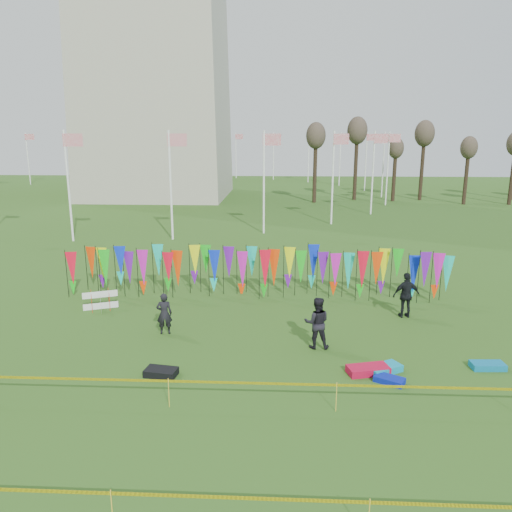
{
  "coord_description": "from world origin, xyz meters",
  "views": [
    {
      "loc": [
        1.33,
        -15.43,
        7.69
      ],
      "look_at": [
        0.26,
        6.0,
        2.45
      ],
      "focal_mm": 35.0,
      "sensor_mm": 36.0,
      "label": 1
    }
  ],
  "objects_px": {
    "kite_bag_turquoise": "(384,369)",
    "kite_bag_blue": "(389,380)",
    "person_mid": "(317,323)",
    "kite_bag_red": "(368,370)",
    "kite_bag_teal": "(488,366)",
    "person_right": "(406,295)",
    "box_kite": "(100,300)",
    "person_left": "(164,314)",
    "kite_bag_black": "(161,372)"
  },
  "relations": [
    {
      "from": "kite_bag_red",
      "to": "kite_bag_teal",
      "type": "bearing_deg",
      "value": 7.62
    },
    {
      "from": "kite_bag_red",
      "to": "box_kite",
      "type": "bearing_deg",
      "value": 152.72
    },
    {
      "from": "person_mid",
      "to": "kite_bag_blue",
      "type": "height_order",
      "value": "person_mid"
    },
    {
      "from": "person_mid",
      "to": "kite_bag_red",
      "type": "height_order",
      "value": "person_mid"
    },
    {
      "from": "person_left",
      "to": "kite_bag_teal",
      "type": "relative_size",
      "value": 1.52
    },
    {
      "from": "kite_bag_turquoise",
      "to": "kite_bag_red",
      "type": "xyz_separation_m",
      "value": [
        -0.55,
        -0.12,
        0.01
      ]
    },
    {
      "from": "kite_bag_turquoise",
      "to": "kite_bag_teal",
      "type": "relative_size",
      "value": 1.05
    },
    {
      "from": "person_mid",
      "to": "kite_bag_red",
      "type": "relative_size",
      "value": 1.43
    },
    {
      "from": "person_left",
      "to": "person_mid",
      "type": "bearing_deg",
      "value": 160.48
    },
    {
      "from": "person_left",
      "to": "kite_bag_black",
      "type": "relative_size",
      "value": 1.62
    },
    {
      "from": "kite_bag_black",
      "to": "box_kite",
      "type": "bearing_deg",
      "value": 124.29
    },
    {
      "from": "person_right",
      "to": "kite_bag_turquoise",
      "type": "height_order",
      "value": "person_right"
    },
    {
      "from": "kite_bag_blue",
      "to": "kite_bag_black",
      "type": "bearing_deg",
      "value": 179.11
    },
    {
      "from": "kite_bag_blue",
      "to": "kite_bag_teal",
      "type": "height_order",
      "value": "kite_bag_teal"
    },
    {
      "from": "person_mid",
      "to": "person_right",
      "type": "bearing_deg",
      "value": -138.81
    },
    {
      "from": "person_left",
      "to": "box_kite",
      "type": "bearing_deg",
      "value": -46.39
    },
    {
      "from": "kite_bag_teal",
      "to": "person_left",
      "type": "bearing_deg",
      "value": 167.89
    },
    {
      "from": "kite_bag_blue",
      "to": "person_mid",
      "type": "bearing_deg",
      "value": 129.53
    },
    {
      "from": "kite_bag_black",
      "to": "person_mid",
      "type": "bearing_deg",
      "value": 25.45
    },
    {
      "from": "person_left",
      "to": "kite_bag_blue",
      "type": "distance_m",
      "value": 8.86
    },
    {
      "from": "person_mid",
      "to": "kite_bag_blue",
      "type": "xyz_separation_m",
      "value": [
        2.15,
        -2.6,
        -0.88
      ]
    },
    {
      "from": "box_kite",
      "to": "kite_bag_blue",
      "type": "bearing_deg",
      "value": -28.5
    },
    {
      "from": "box_kite",
      "to": "kite_bag_red",
      "type": "distance_m",
      "value": 12.39
    },
    {
      "from": "kite_bag_red",
      "to": "kite_bag_turquoise",
      "type": "bearing_deg",
      "value": 12.18
    },
    {
      "from": "person_right",
      "to": "kite_bag_red",
      "type": "relative_size",
      "value": 1.45
    },
    {
      "from": "person_mid",
      "to": "kite_bag_turquoise",
      "type": "height_order",
      "value": "person_mid"
    },
    {
      "from": "person_mid",
      "to": "kite_bag_red",
      "type": "xyz_separation_m",
      "value": [
        1.57,
        -1.99,
        -0.85
      ]
    },
    {
      "from": "person_mid",
      "to": "person_right",
      "type": "xyz_separation_m",
      "value": [
        4.05,
        3.38,
        0.01
      ]
    },
    {
      "from": "kite_bag_red",
      "to": "kite_bag_teal",
      "type": "xyz_separation_m",
      "value": [
        4.09,
        0.55,
        -0.02
      ]
    },
    {
      "from": "person_left",
      "to": "kite_bag_black",
      "type": "distance_m",
      "value": 3.66
    },
    {
      "from": "kite_bag_red",
      "to": "kite_bag_teal",
      "type": "relative_size",
      "value": 1.24
    },
    {
      "from": "kite_bag_turquoise",
      "to": "kite_bag_blue",
      "type": "relative_size",
      "value": 1.26
    },
    {
      "from": "kite_bag_red",
      "to": "kite_bag_teal",
      "type": "height_order",
      "value": "kite_bag_red"
    },
    {
      "from": "person_left",
      "to": "person_mid",
      "type": "height_order",
      "value": "person_mid"
    },
    {
      "from": "person_right",
      "to": "kite_bag_black",
      "type": "distance_m",
      "value": 11.01
    },
    {
      "from": "kite_bag_blue",
      "to": "kite_bag_red",
      "type": "xyz_separation_m",
      "value": [
        -0.57,
        0.61,
        0.03
      ]
    },
    {
      "from": "person_mid",
      "to": "kite_bag_black",
      "type": "bearing_deg",
      "value": 26.8
    },
    {
      "from": "person_mid",
      "to": "kite_bag_turquoise",
      "type": "distance_m",
      "value": 2.96
    },
    {
      "from": "person_right",
      "to": "kite_bag_blue",
      "type": "height_order",
      "value": "person_right"
    },
    {
      "from": "person_left",
      "to": "kite_bag_turquoise",
      "type": "height_order",
      "value": "person_left"
    },
    {
      "from": "kite_bag_blue",
      "to": "kite_bag_black",
      "type": "xyz_separation_m",
      "value": [
        -7.37,
        0.11,
        0.02
      ]
    },
    {
      "from": "person_left",
      "to": "kite_bag_blue",
      "type": "relative_size",
      "value": 1.82
    },
    {
      "from": "box_kite",
      "to": "kite_bag_turquoise",
      "type": "distance_m",
      "value": 12.84
    },
    {
      "from": "kite_bag_turquoise",
      "to": "kite_bag_black",
      "type": "height_order",
      "value": "kite_bag_black"
    },
    {
      "from": "kite_bag_turquoise",
      "to": "person_left",
      "type": "bearing_deg",
      "value": 160.09
    },
    {
      "from": "person_right",
      "to": "kite_bag_blue",
      "type": "relative_size",
      "value": 2.16
    },
    {
      "from": "kite_bag_turquoise",
      "to": "kite_bag_red",
      "type": "bearing_deg",
      "value": -167.82
    },
    {
      "from": "kite_bag_teal",
      "to": "person_right",
      "type": "bearing_deg",
      "value": 108.47
    },
    {
      "from": "person_right",
      "to": "kite_bag_teal",
      "type": "height_order",
      "value": "person_right"
    },
    {
      "from": "box_kite",
      "to": "kite_bag_blue",
      "type": "xyz_separation_m",
      "value": [
        11.58,
        -6.29,
        -0.33
      ]
    }
  ]
}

